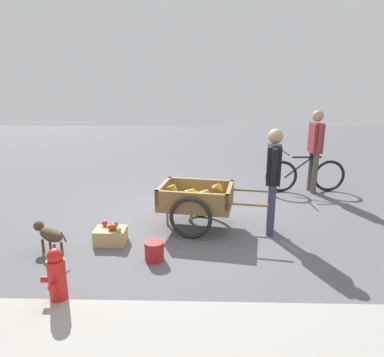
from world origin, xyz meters
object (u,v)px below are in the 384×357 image
fruit_cart (196,201)px  cyclist_person (315,144)px  dog (49,234)px  plastic_bucket (154,251)px  apple_crate (111,235)px  bicycle (305,175)px  vendor_person (273,172)px  fire_hydrant (57,279)px

fruit_cart → cyclist_person: bearing=-141.0°
dog → plastic_bucket: bearing=173.4°
dog → apple_crate: bearing=-158.0°
dog → fruit_cart: bearing=-154.8°
fruit_cart → bicycle: bearing=-139.3°
vendor_person → apple_crate: size_ratio=3.62×
plastic_bucket → apple_crate: size_ratio=0.57×
vendor_person → fire_hydrant: vendor_person is taller
plastic_bucket → apple_crate: bearing=-34.5°
fruit_cart → vendor_person: (-1.14, 0.18, 0.51)m
bicycle → fire_hydrant: bicycle is taller
fruit_cart → fire_hydrant: fruit_cart is taller
bicycle → dog: bicycle is taller
cyclist_person → plastic_bucket: 4.27m
fruit_cart → fire_hydrant: bearing=57.5°
bicycle → cyclist_person: size_ratio=0.99×
fruit_cart → bicycle: (-2.22, -1.92, -0.09)m
cyclist_person → apple_crate: (3.58, 2.54, -0.88)m
fruit_cart → apple_crate: size_ratio=3.98×
vendor_person → dog: size_ratio=2.75×
fruit_cart → fire_hydrant: 2.54m
fruit_cart → dog: 2.17m
cyclist_person → fire_hydrant: bearing=47.4°
bicycle → fire_hydrant: size_ratio=2.48×
vendor_person → bicycle: bearing=-117.3°
fruit_cart → plastic_bucket: size_ratio=6.98×
apple_crate → cyclist_person: bearing=-144.6°
vendor_person → plastic_bucket: size_ratio=6.34×
cyclist_person → vendor_person: bearing=59.6°
dog → apple_crate: (-0.75, -0.30, -0.14)m
fire_hydrant → plastic_bucket: bearing=-128.6°
vendor_person → plastic_bucket: 2.06m
vendor_person → cyclist_person: (-1.24, -2.11, 0.06)m
plastic_bucket → fire_hydrant: bearing=51.4°
bicycle → apple_crate: size_ratio=3.77×
fruit_cart → vendor_person: bearing=170.8°
fire_hydrant → bicycle: bearing=-131.5°
vendor_person → bicycle: 2.44m
apple_crate → fruit_cart: bearing=-152.9°
fire_hydrant → vendor_person: bearing=-141.9°
apple_crate → vendor_person: bearing=-169.5°
vendor_person → plastic_bucket: bearing=28.6°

